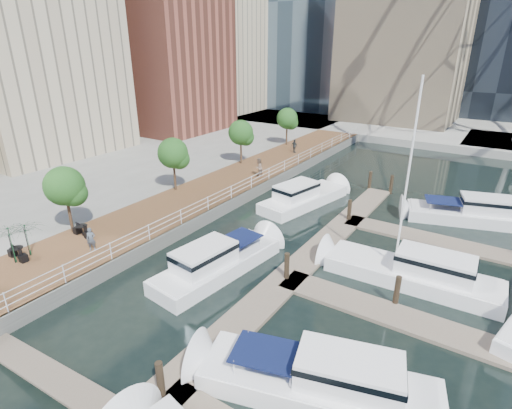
{
  "coord_description": "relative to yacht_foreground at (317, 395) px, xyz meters",
  "views": [
    {
      "loc": [
        12.39,
        -9.75,
        12.91
      ],
      "look_at": [
        -0.94,
        10.79,
        3.0
      ],
      "focal_mm": 28.0,
      "sensor_mm": 36.0,
      "label": 1
    }
  ],
  "objects": [
    {
      "name": "floating_docks",
      "position": [
        -0.03,
        8.51,
        0.49
      ],
      "size": [
        16.0,
        34.0,
        2.6
      ],
      "color": "#6D6051",
      "rests_on": "ground"
    },
    {
      "name": "boardwalk",
      "position": [
        -17.0,
        13.53,
        0.5
      ],
      "size": [
        6.0,
        60.0,
        1.0
      ],
      "primitive_type": "cube",
      "color": "brown",
      "rests_on": "ground"
    },
    {
      "name": "moored_yachts",
      "position": [
        0.64,
        10.31,
        0.0
      ],
      "size": [
        24.16,
        32.74,
        11.5
      ],
      "color": "white",
      "rests_on": "ground"
    },
    {
      "name": "land_far",
      "position": [
        -8.0,
        100.53,
        0.5
      ],
      "size": [
        200.0,
        114.0,
        1.0
      ],
      "primitive_type": "cube",
      "color": "gray",
      "rests_on": "ground"
    },
    {
      "name": "midrise_condos",
      "position": [
        -41.57,
        25.35,
        13.42
      ],
      "size": [
        19.0,
        67.0,
        28.0
      ],
      "color": "#BCAD8E",
      "rests_on": "ground"
    },
    {
      "name": "yacht_foreground",
      "position": [
        0.0,
        0.0,
        0.0
      ],
      "size": [
        10.59,
        5.35,
        2.15
      ],
      "primitive_type": null,
      "rotation": [
        0.0,
        0.0,
        1.84
      ],
      "color": "white",
      "rests_on": "ground"
    },
    {
      "name": "ground",
      "position": [
        -8.0,
        -1.47,
        0.0
      ],
      "size": [
        520.0,
        520.0,
        0.0
      ],
      "primitive_type": "plane",
      "color": "black",
      "rests_on": "ground"
    },
    {
      "name": "pedestrian_far",
      "position": [
        -16.69,
        29.54,
        1.79
      ],
      "size": [
        0.99,
        0.62,
        1.58
      ],
      "primitive_type": "imported",
      "rotation": [
        0.0,
        0.0,
        2.86
      ],
      "color": "#30373C",
      "rests_on": "boardwalk"
    },
    {
      "name": "pedestrian_near",
      "position": [
        -16.04,
        1.63,
        1.74
      ],
      "size": [
        0.64,
        0.63,
        1.49
      ],
      "primitive_type": "imported",
      "rotation": [
        0.0,
        0.0,
        0.73
      ],
      "color": "#495361",
      "rests_on": "boardwalk"
    },
    {
      "name": "pedestrian_mid",
      "position": [
        -15.32,
        19.62,
        1.91
      ],
      "size": [
        0.73,
        0.92,
        1.83
      ],
      "primitive_type": "imported",
      "rotation": [
        0.0,
        0.0,
        -1.53
      ],
      "color": "gray",
      "rests_on": "boardwalk"
    },
    {
      "name": "street_trees",
      "position": [
        -19.4,
        12.53,
        4.29
      ],
      "size": [
        2.6,
        42.6,
        4.6
      ],
      "color": "#3F2B1C",
      "rests_on": "ground"
    },
    {
      "name": "railing",
      "position": [
        -14.1,
        13.53,
        1.52
      ],
      "size": [
        0.1,
        60.0,
        1.05
      ],
      "primitive_type": null,
      "color": "white",
      "rests_on": "boardwalk"
    },
    {
      "name": "seawall",
      "position": [
        -14.0,
        13.53,
        0.5
      ],
      "size": [
        0.25,
        60.0,
        1.0
      ],
      "primitive_type": "cube",
      "color": "#595954",
      "rests_on": "ground"
    },
    {
      "name": "land_inland",
      "position": [
        -44.0,
        13.53,
        0.5
      ],
      "size": [
        48.0,
        90.0,
        1.0
      ],
      "primitive_type": "cube",
      "color": "gray",
      "rests_on": "ground"
    }
  ]
}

